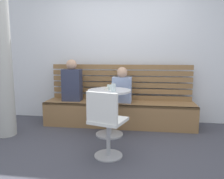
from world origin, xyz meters
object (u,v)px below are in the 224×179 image
cafe_table (109,104)px  booth_bench (119,114)px  person_child_left (122,87)px  cup_glass_short (109,87)px  white_chair (106,122)px  cup_glass_tall (114,88)px  plate_small (106,88)px  cup_espresso_small (107,89)px  person_adult (72,82)px

cafe_table → booth_bench: bearing=80.0°
cafe_table → person_child_left: person_child_left is taller
person_child_left → cup_glass_short: size_ratio=7.91×
white_chair → cafe_table: bearing=96.1°
cup_glass_tall → plate_small: bearing=116.2°
cup_glass_short → cup_glass_tall: bearing=-63.0°
white_chair → cup_espresso_small: 0.81m
booth_bench → cup_espresso_small: cup_espresso_small is taller
cafe_table → plate_small: 0.31m
booth_bench → cup_glass_tall: (0.00, -0.69, 0.58)m
cup_glass_tall → cafe_table: bearing=118.9°
booth_bench → white_chair: 1.35m
cup_espresso_small → cup_glass_short: 0.09m
cup_espresso_small → cup_glass_short: (0.03, 0.08, 0.01)m
cup_glass_tall → cup_glass_short: size_ratio=1.50×
booth_bench → plate_small: size_ratio=15.88×
white_chair → person_child_left: 1.35m
cup_espresso_small → white_chair: bearing=-80.9°
plate_small → white_chair: bearing=-80.4°
person_child_left → person_adult: bearing=179.7°
cafe_table → white_chair: 0.82m
person_adult → cup_espresso_small: 0.95m
booth_bench → person_child_left: size_ratio=4.26×
cup_espresso_small → cup_glass_short: cup_glass_short is taller
booth_bench → plate_small: (-0.17, -0.33, 0.52)m
cup_glass_tall → person_child_left: bearing=85.5°
cup_glass_tall → cup_glass_short: (-0.09, 0.18, -0.02)m
booth_bench → cup_glass_tall: bearing=-89.7°
person_child_left → cup_espresso_small: (-0.18, -0.58, 0.05)m
cafe_table → cup_glass_tall: 0.34m
person_adult → cup_glass_short: (0.78, -0.51, -0.00)m
cafe_table → white_chair: (0.09, -0.81, -0.05)m
cup_glass_tall → cup_glass_short: cup_glass_tall is taller
cup_espresso_small → plate_small: size_ratio=0.33×
booth_bench → cup_glass_tall: cup_glass_tall is taller
cafe_table → white_chair: size_ratio=0.87×
cafe_table → cup_glass_tall: cup_glass_tall is taller
cafe_table → white_chair: bearing=-83.9°
cup_glass_tall → cup_glass_short: 0.21m
person_child_left → plate_small: (-0.23, -0.33, 0.03)m
person_adult → plate_small: size_ratio=4.51×
cup_espresso_small → plate_small: bearing=101.0°
person_child_left → cup_glass_short: 0.53m
cafe_table → person_child_left: size_ratio=1.17×
cafe_table → white_chair: white_chair is taller
white_chair → cup_glass_short: white_chair is taller
booth_bench → white_chair: white_chair is taller
cup_espresso_small → person_child_left: bearing=72.7°
cup_glass_short → cup_espresso_small: bearing=-112.0°
booth_bench → cup_glass_short: 0.76m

